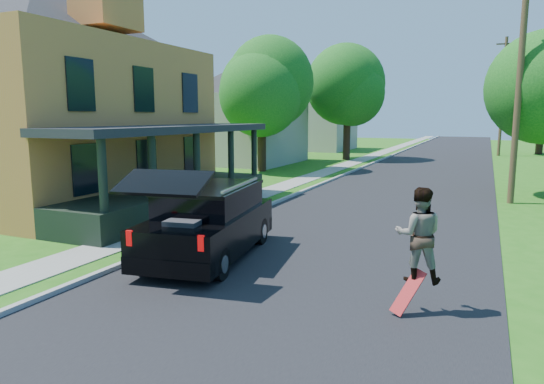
% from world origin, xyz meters
% --- Properties ---
extents(ground, '(140.00, 140.00, 0.00)m').
position_xyz_m(ground, '(0.00, 0.00, 0.00)').
color(ground, '#256414').
rests_on(ground, ground).
extents(street, '(8.00, 120.00, 0.02)m').
position_xyz_m(street, '(0.00, 20.00, 0.00)').
color(street, black).
rests_on(street, ground).
extents(curb, '(0.15, 120.00, 0.12)m').
position_xyz_m(curb, '(-4.05, 20.00, 0.00)').
color(curb, gray).
rests_on(curb, ground).
extents(sidewalk, '(1.30, 120.00, 0.03)m').
position_xyz_m(sidewalk, '(-5.60, 20.00, 0.00)').
color(sidewalk, gray).
rests_on(sidewalk, ground).
extents(front_walk, '(6.50, 1.20, 0.03)m').
position_xyz_m(front_walk, '(-9.50, 6.00, 0.00)').
color(front_walk, gray).
rests_on(front_walk, ground).
extents(main_house, '(15.56, 15.56, 10.10)m').
position_xyz_m(main_house, '(-12.80, 5.99, 4.92)').
color(main_house, '#C9743A').
rests_on(main_house, ground).
extents(neighbor_house_mid, '(12.78, 12.78, 8.30)m').
position_xyz_m(neighbor_house_mid, '(-13.50, 24.00, 4.19)').
color(neighbor_house_mid, gray).
rests_on(neighbor_house_mid, ground).
extents(neighbor_house_far, '(12.78, 12.78, 8.30)m').
position_xyz_m(neighbor_house_far, '(-13.50, 40.00, 4.19)').
color(neighbor_house_far, gray).
rests_on(neighbor_house_far, ground).
extents(black_suv, '(2.66, 5.31, 2.37)m').
position_xyz_m(black_suv, '(-2.61, 1.50, 0.91)').
color(black_suv, black).
rests_on(black_suv, ground).
extents(skateboarder, '(0.93, 0.79, 1.69)m').
position_xyz_m(skateboarder, '(2.50, 0.15, 1.39)').
color(skateboarder, black).
rests_on(skateboarder, ground).
extents(skateboard, '(0.58, 0.49, 0.79)m').
position_xyz_m(skateboard, '(2.40, -0.15, 0.40)').
color(skateboard, '#B60F10').
rests_on(skateboard, ground).
extents(tree_left_mid, '(6.55, 6.71, 8.44)m').
position_xyz_m(tree_left_mid, '(-9.50, 19.31, 5.58)').
color(tree_left_mid, black).
rests_on(tree_left_mid, ground).
extents(tree_left_far, '(6.59, 6.42, 9.50)m').
position_xyz_m(tree_left_far, '(-6.79, 29.45, 6.14)').
color(tree_left_far, black).
rests_on(tree_left_far, ground).
extents(tree_right_far, '(6.31, 6.37, 8.45)m').
position_xyz_m(tree_right_far, '(7.88, 42.16, 5.44)').
color(tree_right_far, black).
rests_on(tree_right_far, ground).
extents(utility_pole_near, '(1.53, 0.26, 9.45)m').
position_xyz_m(utility_pole_near, '(4.50, 12.89, 4.86)').
color(utility_pole_near, '#44351F').
rests_on(utility_pole_near, ground).
extents(utility_pole_far, '(1.58, 0.31, 10.14)m').
position_xyz_m(utility_pole_far, '(4.50, 38.66, 5.22)').
color(utility_pole_far, '#44351F').
rests_on(utility_pole_far, ground).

